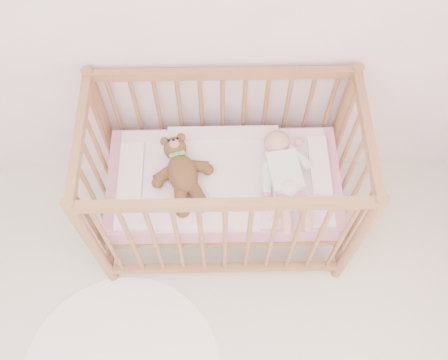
{
  "coord_description": "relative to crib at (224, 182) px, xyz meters",
  "views": [
    {
      "loc": [
        0.44,
        0.36,
        2.84
      ],
      "look_at": [
        0.46,
        1.55,
        0.62
      ],
      "focal_mm": 40.0,
      "sensor_mm": 36.0,
      "label": 1
    }
  ],
  "objects": [
    {
      "name": "baby",
      "position": [
        0.31,
        -0.02,
        0.14
      ],
      "size": [
        0.38,
        0.64,
        0.15
      ],
      "primitive_type": null,
      "rotation": [
        0.0,
        0.0,
        0.15
      ],
      "color": "white",
      "rests_on": "blanket"
    },
    {
      "name": "wall_back",
      "position": [
        -0.46,
        0.4,
        0.85
      ],
      "size": [
        4.0,
        0.02,
        2.7
      ],
      "primitive_type": "cube",
      "color": "white",
      "rests_on": "floor"
    },
    {
      "name": "crib",
      "position": [
        0.0,
        0.0,
        0.0
      ],
      "size": [
        1.36,
        0.76,
        1.0
      ],
      "primitive_type": null,
      "color": "#9B6D41",
      "rests_on": "floor"
    },
    {
      "name": "mattress",
      "position": [
        0.0,
        0.0,
        -0.01
      ],
      "size": [
        1.22,
        0.62,
        0.13
      ],
      "primitive_type": "cube",
      "color": "#C77C99",
      "rests_on": "crib"
    },
    {
      "name": "teddy_bear",
      "position": [
        -0.21,
        -0.02,
        0.15
      ],
      "size": [
        0.45,
        0.55,
        0.13
      ],
      "primitive_type": null,
      "rotation": [
        0.0,
        0.0,
        0.27
      ],
      "color": "brown",
      "rests_on": "blanket"
    },
    {
      "name": "blanket",
      "position": [
        -0.0,
        0.0,
        0.06
      ],
      "size": [
        1.1,
        0.58,
        0.06
      ],
      "primitive_type": null,
      "color": "#FCADCA",
      "rests_on": "mattress"
    }
  ]
}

